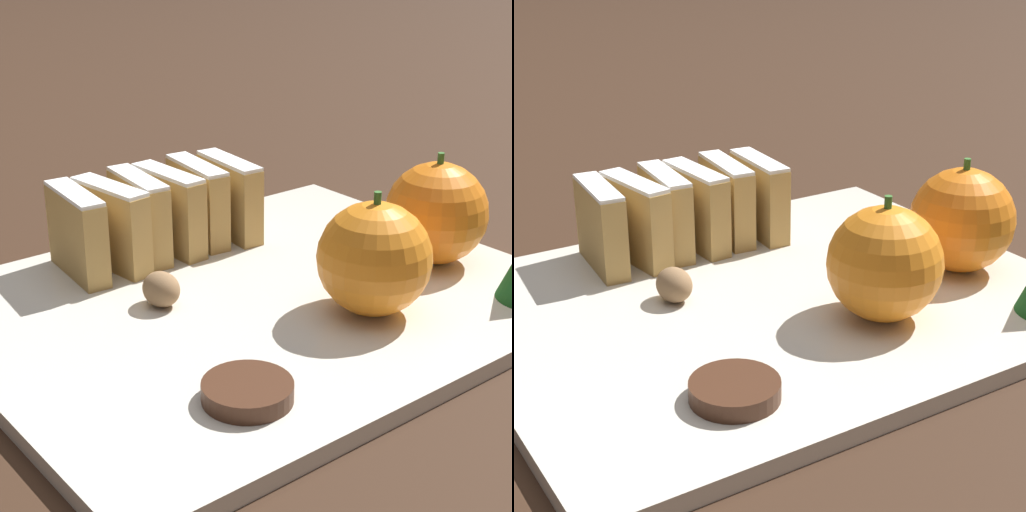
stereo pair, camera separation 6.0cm
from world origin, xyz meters
The scene contains 12 objects.
ground_plane centered at (0.00, 0.00, 0.00)m, with size 6.00×6.00×0.00m, color #382316.
serving_platter centered at (0.00, 0.00, 0.01)m, with size 0.33×0.41×0.01m.
stollen_slice_front centered at (-0.11, -0.08, 0.04)m, with size 0.08×0.03×0.07m.
stollen_slice_second centered at (-0.11, -0.05, 0.04)m, with size 0.08×0.03×0.07m.
stollen_slice_third centered at (-0.11, -0.03, 0.04)m, with size 0.08×0.03×0.07m.
stollen_slice_fourth centered at (-0.11, 0.00, 0.04)m, with size 0.08×0.02×0.07m.
stollen_slice_fifth centered at (-0.11, 0.03, 0.04)m, with size 0.08×0.03×0.07m.
stollen_slice_sixth centered at (-0.11, 0.06, 0.04)m, with size 0.08×0.02×0.07m.
orange_near centered at (0.07, 0.05, 0.05)m, with size 0.08×0.08×0.09m.
orange_far centered at (0.04, 0.15, 0.05)m, with size 0.08×0.08×0.09m.
walnut centered at (-0.03, -0.06, 0.02)m, with size 0.03×0.02×0.02m.
chocolate_cookie centered at (0.11, -0.09, 0.02)m, with size 0.05×0.05×0.01m.
Camera 1 is at (0.43, -0.35, 0.27)m, focal length 60.00 mm.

